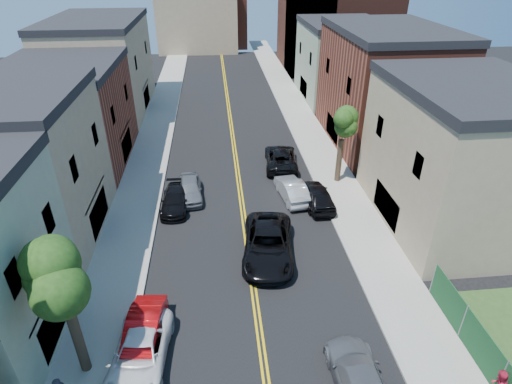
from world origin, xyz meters
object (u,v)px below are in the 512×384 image
object	(u,v)px
white_pickup	(140,353)
black_suv_lane	(268,244)
black_car_left	(175,200)
grey_car_right	(359,380)
black_car_right	(317,195)
silver_car_right	(292,189)
red_sedan	(143,333)
dark_car_right_far	(281,158)
grey_car_left	(190,189)

from	to	relation	value
white_pickup	black_suv_lane	xyz separation A→B (m)	(6.65, 7.10, 0.18)
black_car_left	grey_car_right	world-z (taller)	grey_car_right
black_car_right	silver_car_right	size ratio (longest dim) A/B	1.03
red_sedan	black_suv_lane	world-z (taller)	black_suv_lane
red_sedan	black_car_right	distance (m)	15.88
silver_car_right	black_suv_lane	xyz separation A→B (m)	(-2.65, -6.64, 0.14)
dark_car_right_far	black_suv_lane	world-z (taller)	black_suv_lane
black_car_right	dark_car_right_far	distance (m)	6.77
black_car_left	silver_car_right	size ratio (longest dim) A/B	0.99
black_car_left	red_sedan	bearing A→B (deg)	-91.63
dark_car_right_far	white_pickup	bearing A→B (deg)	69.40
silver_car_right	black_car_left	bearing A→B (deg)	-4.63
red_sedan	dark_car_right_far	xyz separation A→B (m)	(9.30, 18.07, 0.05)
black_car_right	grey_car_left	bearing A→B (deg)	-14.91
red_sedan	black_car_left	world-z (taller)	red_sedan
grey_car_left	dark_car_right_far	size ratio (longest dim) A/B	0.77
red_sedan	silver_car_right	distance (m)	15.67
grey_car_left	silver_car_right	distance (m)	7.65
dark_car_right_far	black_suv_lane	distance (m)	12.39
red_sedan	black_car_left	size ratio (longest dim) A/B	0.99
white_pickup	black_car_right	xyz separation A→B (m)	(10.95, 12.64, 0.09)
grey_car_left	dark_car_right_far	distance (m)	8.88
white_pickup	black_suv_lane	bearing A→B (deg)	51.50
dark_car_right_far	black_suv_lane	size ratio (longest dim) A/B	0.89
black_car_left	dark_car_right_far	distance (m)	10.50
grey_car_left	black_car_right	xyz separation A→B (m)	(9.25, -1.98, 0.05)
red_sedan	white_pickup	bearing A→B (deg)	-84.97
white_pickup	black_car_right	distance (m)	16.72
grey_car_right	grey_car_left	bearing A→B (deg)	-66.47
black_car_left	silver_car_right	bearing A→B (deg)	4.80
grey_car_left	white_pickup	bearing A→B (deg)	-100.48
grey_car_right	black_car_right	xyz separation A→B (m)	(1.65, 14.97, 0.06)
silver_car_right	dark_car_right_far	size ratio (longest dim) A/B	0.81
white_pickup	silver_car_right	xyz separation A→B (m)	(9.30, 13.74, 0.04)
red_sedan	black_suv_lane	xyz separation A→B (m)	(6.65, 5.97, 0.15)
grey_car_right	silver_car_right	size ratio (longest dim) A/B	1.11
white_pickup	black_car_left	bearing A→B (deg)	91.76
grey_car_left	black_suv_lane	world-z (taller)	black_suv_lane
grey_car_left	black_suv_lane	xyz separation A→B (m)	(4.95, -7.52, 0.14)
white_pickup	grey_car_left	distance (m)	14.72
grey_car_left	silver_car_right	world-z (taller)	silver_car_right
red_sedan	dark_car_right_far	bearing A→B (deg)	67.80
red_sedan	grey_car_right	xyz separation A→B (m)	(9.30, -3.46, 0.00)
grey_car_left	black_car_right	size ratio (longest dim) A/B	0.94
black_car_right	dark_car_right_far	xyz separation A→B (m)	(-1.65, 6.57, -0.01)
red_sedan	grey_car_left	bearing A→B (deg)	87.85
white_pickup	silver_car_right	size ratio (longest dim) A/B	1.12
white_pickup	black_car_left	size ratio (longest dim) A/B	1.13
black_car_right	black_suv_lane	size ratio (longest dim) A/B	0.73
white_pickup	grey_car_right	distance (m)	9.59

